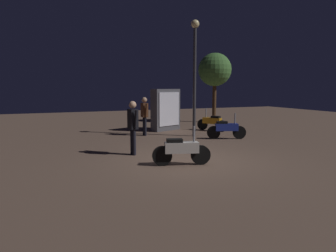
# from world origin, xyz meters

# --- Properties ---
(ground_plane) EXTENTS (40.00, 40.00, 0.00)m
(ground_plane) POSITION_xyz_m (0.00, 0.00, 0.00)
(ground_plane) COLOR brown
(motorcycle_white_foreground) EXTENTS (1.62, 0.55, 1.11)m
(motorcycle_white_foreground) POSITION_xyz_m (-0.50, -0.36, 0.44)
(motorcycle_white_foreground) COLOR black
(motorcycle_white_foreground) RESTS_ON ground_plane
(motorcycle_blue_parked_left) EXTENTS (1.59, 0.68, 1.11)m
(motorcycle_blue_parked_left) POSITION_xyz_m (3.12, 2.89, 0.44)
(motorcycle_blue_parked_left) COLOR black
(motorcycle_blue_parked_left) RESTS_ON ground_plane
(motorcycle_orange_parked_right) EXTENTS (0.97, 1.46, 1.11)m
(motorcycle_orange_parked_right) POSITION_xyz_m (3.84, 5.31, 0.44)
(motorcycle_orange_parked_right) COLOR black
(motorcycle_orange_parked_right) RESTS_ON ground_plane
(person_rider_beside) EXTENTS (0.29, 0.67, 1.75)m
(person_rider_beside) POSITION_xyz_m (-1.39, 1.46, 1.05)
(person_rider_beside) COLOR black
(person_rider_beside) RESTS_ON ground_plane
(person_bystander_far) EXTENTS (0.26, 0.67, 1.74)m
(person_bystander_far) POSITION_xyz_m (0.21, 5.14, 1.05)
(person_bystander_far) COLOR black
(person_bystander_far) RESTS_ON ground_plane
(streetlamp_near) EXTENTS (0.36, 0.36, 5.08)m
(streetlamp_near) POSITION_xyz_m (2.22, 4.14, 3.22)
(streetlamp_near) COLOR #38383D
(streetlamp_near) RESTS_ON ground_plane
(tree_left_bg) EXTENTS (2.04, 2.04, 4.29)m
(tree_left_bg) POSITION_xyz_m (5.90, 8.56, 3.24)
(tree_left_bg) COLOR #4C331E
(tree_left_bg) RESTS_ON ground_plane
(kiosk_billboard) EXTENTS (1.67, 1.04, 2.10)m
(kiosk_billboard) POSITION_xyz_m (1.74, 6.36, 1.05)
(kiosk_billboard) COLOR #595960
(kiosk_billboard) RESTS_ON ground_plane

